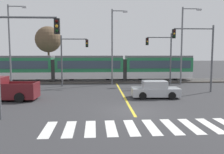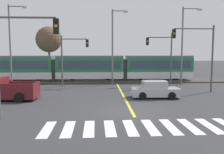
# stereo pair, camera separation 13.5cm
# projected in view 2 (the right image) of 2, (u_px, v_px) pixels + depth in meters

# --- Properties ---
(ground_plane) EXTENTS (200.00, 200.00, 0.00)m
(ground_plane) POSITION_uv_depth(u_px,v_px,m) (132.00, 111.00, 16.27)
(ground_plane) COLOR #333335
(track_bed) EXTENTS (120.00, 4.00, 0.18)m
(track_bed) POSITION_uv_depth(u_px,v_px,m) (116.00, 81.00, 32.87)
(track_bed) COLOR #4C4742
(track_bed) RESTS_ON ground
(rail_near) EXTENTS (120.00, 0.08, 0.10)m
(rail_near) POSITION_uv_depth(u_px,v_px,m) (116.00, 81.00, 32.14)
(rail_near) COLOR #939399
(rail_near) RESTS_ON track_bed
(rail_far) EXTENTS (120.00, 0.08, 0.10)m
(rail_far) POSITION_uv_depth(u_px,v_px,m) (115.00, 79.00, 33.57)
(rail_far) COLOR #939399
(rail_far) RESTS_ON track_bed
(light_rail_tram) EXTENTS (28.00, 2.64, 3.43)m
(light_rail_tram) POSITION_uv_depth(u_px,v_px,m) (90.00, 67.00, 32.49)
(light_rail_tram) COLOR silver
(light_rail_tram) RESTS_ON track_bed
(crosswalk_stripe_0) EXTENTS (0.61, 2.81, 0.01)m
(crosswalk_stripe_0) POSITION_uv_depth(u_px,v_px,m) (47.00, 129.00, 12.44)
(crosswalk_stripe_0) COLOR silver
(crosswalk_stripe_0) RESTS_ON ground
(crosswalk_stripe_1) EXTENTS (0.61, 2.81, 0.01)m
(crosswalk_stripe_1) POSITION_uv_depth(u_px,v_px,m) (68.00, 129.00, 12.51)
(crosswalk_stripe_1) COLOR silver
(crosswalk_stripe_1) RESTS_ON ground
(crosswalk_stripe_2) EXTENTS (0.61, 2.81, 0.01)m
(crosswalk_stripe_2) POSITION_uv_depth(u_px,v_px,m) (89.00, 128.00, 12.59)
(crosswalk_stripe_2) COLOR silver
(crosswalk_stripe_2) RESTS_ON ground
(crosswalk_stripe_3) EXTENTS (0.61, 2.81, 0.01)m
(crosswalk_stripe_3) POSITION_uv_depth(u_px,v_px,m) (110.00, 128.00, 12.67)
(crosswalk_stripe_3) COLOR silver
(crosswalk_stripe_3) RESTS_ON ground
(crosswalk_stripe_4) EXTENTS (0.61, 2.81, 0.01)m
(crosswalk_stripe_4) POSITION_uv_depth(u_px,v_px,m) (130.00, 127.00, 12.74)
(crosswalk_stripe_4) COLOR silver
(crosswalk_stripe_4) RESTS_ON ground
(crosswalk_stripe_5) EXTENTS (0.61, 2.81, 0.01)m
(crosswalk_stripe_5) POSITION_uv_depth(u_px,v_px,m) (150.00, 127.00, 12.82)
(crosswalk_stripe_5) COLOR silver
(crosswalk_stripe_5) RESTS_ON ground
(crosswalk_stripe_6) EXTENTS (0.61, 2.81, 0.01)m
(crosswalk_stripe_6) POSITION_uv_depth(u_px,v_px,m) (170.00, 127.00, 12.89)
(crosswalk_stripe_6) COLOR silver
(crosswalk_stripe_6) RESTS_ON ground
(crosswalk_stripe_7) EXTENTS (0.61, 2.81, 0.01)m
(crosswalk_stripe_7) POSITION_uv_depth(u_px,v_px,m) (190.00, 126.00, 12.97)
(crosswalk_stripe_7) COLOR silver
(crosswalk_stripe_7) RESTS_ON ground
(crosswalk_stripe_8) EXTENTS (0.61, 2.81, 0.01)m
(crosswalk_stripe_8) POSITION_uv_depth(u_px,v_px,m) (209.00, 126.00, 13.04)
(crosswalk_stripe_8) COLOR silver
(crosswalk_stripe_8) RESTS_ON ground
(lane_centre_line) EXTENTS (0.20, 16.23, 0.01)m
(lane_centre_line) POSITION_uv_depth(u_px,v_px,m) (123.00, 94.00, 22.83)
(lane_centre_line) COLOR gold
(lane_centre_line) RESTS_ON ground
(sedan_crossing) EXTENTS (4.26, 2.03, 1.52)m
(sedan_crossing) POSITION_uv_depth(u_px,v_px,m) (155.00, 90.00, 21.12)
(sedan_crossing) COLOR #B7BABF
(sedan_crossing) RESTS_ON ground
(pickup_truck) EXTENTS (5.47, 2.39, 1.98)m
(pickup_truck) POSITION_uv_depth(u_px,v_px,m) (4.00, 90.00, 20.07)
(pickup_truck) COLOR maroon
(pickup_truck) RESTS_ON ground
(traffic_light_far_left) EXTENTS (3.25, 0.38, 6.02)m
(traffic_light_far_left) POSITION_uv_depth(u_px,v_px,m) (71.00, 53.00, 27.92)
(traffic_light_far_left) COLOR #515459
(traffic_light_far_left) RESTS_ON ground
(traffic_light_mid_right) EXTENTS (4.25, 0.38, 6.75)m
(traffic_light_mid_right) POSITION_uv_depth(u_px,v_px,m) (200.00, 48.00, 23.72)
(traffic_light_mid_right) COLOR #515459
(traffic_light_mid_right) RESTS_ON ground
(traffic_light_far_right) EXTENTS (3.25, 0.38, 6.39)m
(traffic_light_far_right) POSITION_uv_depth(u_px,v_px,m) (163.00, 52.00, 29.25)
(traffic_light_far_right) COLOR #515459
(traffic_light_far_right) RESTS_ON ground
(traffic_light_near_left) EXTENTS (3.75, 0.38, 6.55)m
(traffic_light_near_left) POSITION_uv_depth(u_px,v_px,m) (17.00, 48.00, 13.90)
(traffic_light_near_left) COLOR #515459
(traffic_light_near_left) RESTS_ON ground
(street_lamp_west) EXTENTS (2.31, 0.28, 9.75)m
(street_lamp_west) POSITION_uv_depth(u_px,v_px,m) (12.00, 40.00, 28.82)
(street_lamp_west) COLOR slate
(street_lamp_west) RESTS_ON ground
(street_lamp_centre) EXTENTS (2.01, 0.28, 9.39)m
(street_lamp_centre) POSITION_uv_depth(u_px,v_px,m) (114.00, 43.00, 29.79)
(street_lamp_centre) COLOR slate
(street_lamp_centre) RESTS_ON ground
(street_lamp_east) EXTENTS (2.44, 0.28, 9.58)m
(street_lamp_east) POSITION_uv_depth(u_px,v_px,m) (184.00, 41.00, 29.37)
(street_lamp_east) COLOR slate
(street_lamp_east) RESTS_ON ground
(bare_tree_far_west) EXTENTS (4.09, 4.09, 8.14)m
(bare_tree_far_west) POSITION_uv_depth(u_px,v_px,m) (49.00, 40.00, 37.37)
(bare_tree_far_west) COLOR brown
(bare_tree_far_west) RESTS_ON ground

